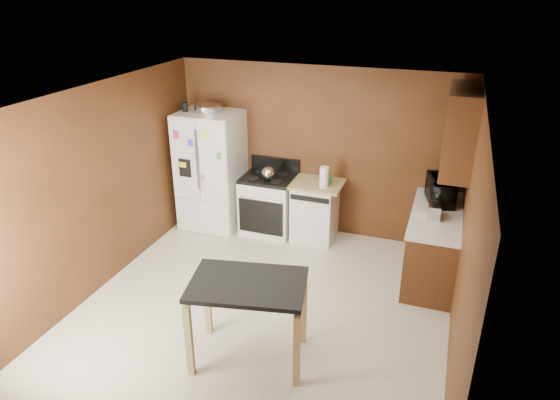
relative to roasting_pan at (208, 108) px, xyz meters
The scene contains 18 objects.
floor 3.09m from the roasting_pan, 50.69° to the right, with size 4.50×4.50×0.00m, color beige.
ceiling 2.56m from the roasting_pan, 50.69° to the right, with size 4.50×4.50×0.00m, color white.
wall_back 1.71m from the roasting_pan, 11.88° to the left, with size 4.20×4.20×0.00m, color #5C2F18.
wall_front 4.50m from the roasting_pan, 69.35° to the right, with size 4.20×4.20×0.00m, color #5C2F18.
wall_left 2.08m from the roasting_pan, 105.40° to the right, with size 4.50×4.50×0.00m, color #5C2F18.
wall_right 4.19m from the roasting_pan, 27.60° to the right, with size 4.50×4.50×0.00m, color #5C2F18.
roasting_pan is the anchor object (origin of this frame).
pen_cup 0.34m from the roasting_pan, 162.16° to the right, with size 0.09×0.09×0.13m, color black.
kettle 1.30m from the roasting_pan, ahead, with size 0.20×0.20×0.20m, color silver.
paper_towel 1.98m from the roasting_pan, ahead, with size 0.13×0.13×0.30m, color white.
green_canister 2.04m from the roasting_pan, ahead, with size 0.11×0.11×0.12m, color green.
toaster 3.49m from the roasting_pan, 10.54° to the right, with size 0.15×0.25×0.18m, color silver.
microwave 3.46m from the roasting_pan, ahead, with size 0.56×0.38×0.31m, color black.
refrigerator 0.95m from the roasting_pan, 69.02° to the right, with size 0.90×0.80×1.80m.
gas_range 1.67m from the roasting_pan, ahead, with size 0.76×0.68×1.10m.
dishwasher 2.16m from the roasting_pan, ahead, with size 0.78×0.63×0.89m.
right_cabinets 3.56m from the roasting_pan, ahead, with size 0.63×1.58×2.45m.
island 3.39m from the roasting_pan, 57.24° to the right, with size 1.24×0.95×0.91m.
Camera 1 is at (1.82, -4.50, 3.59)m, focal length 32.00 mm.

